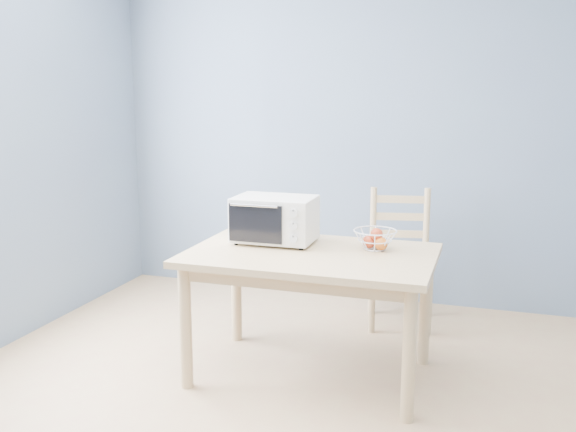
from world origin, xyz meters
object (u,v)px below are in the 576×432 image
(dining_table, at_px, (311,269))
(toaster_oven, at_px, (272,218))
(fruit_basket, at_px, (376,239))
(dining_chair, at_px, (400,258))

(dining_table, bearing_deg, toaster_oven, 152.86)
(dining_table, relative_size, fruit_basket, 4.82)
(dining_table, bearing_deg, dining_chair, 70.89)
(toaster_oven, height_order, dining_chair, toaster_oven)
(dining_chair, bearing_deg, dining_table, -120.36)
(toaster_oven, relative_size, dining_chair, 0.50)
(dining_chair, bearing_deg, toaster_oven, -137.16)
(toaster_oven, bearing_deg, dining_chair, 53.72)
(dining_table, xyz_separation_m, toaster_oven, (-0.29, 0.15, 0.25))
(dining_table, xyz_separation_m, dining_chair, (0.36, 1.05, -0.17))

